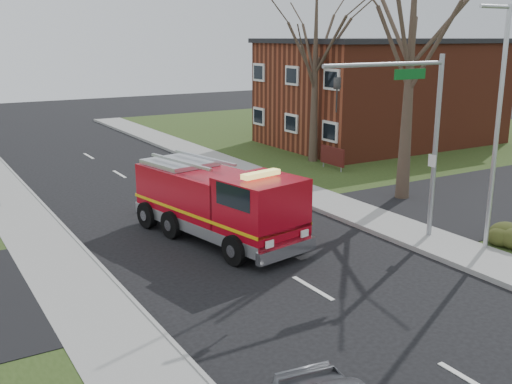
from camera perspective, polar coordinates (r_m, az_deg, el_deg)
ground at (r=18.42m, az=5.42°, el=-9.13°), size 120.00×120.00×0.00m
sidewalk_right at (r=22.40m, az=18.37°, el=-5.23°), size 2.40×80.00×0.15m
sidewalk_left at (r=15.85m, az=-13.50°, el=-13.33°), size 2.40×80.00×0.15m
brick_building at (r=43.05m, az=11.87°, el=9.34°), size 15.40×10.40×7.25m
health_center_sign at (r=33.81m, az=7.29°, el=3.39°), size 0.12×2.00×1.40m
bare_tree_near at (r=27.65m, az=14.63°, el=14.20°), size 6.00×6.00×12.00m
bare_tree_far at (r=35.48m, az=5.69°, el=13.09°), size 5.25×5.25×10.50m
traffic_signal_mast at (r=21.61m, az=14.61°, el=7.01°), size 5.29×0.18×6.80m
streetlight_pole at (r=21.79m, az=21.94°, el=6.07°), size 1.48×0.16×8.40m
fire_engine at (r=22.22m, az=-3.59°, el=-1.19°), size 3.98×7.76×2.99m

